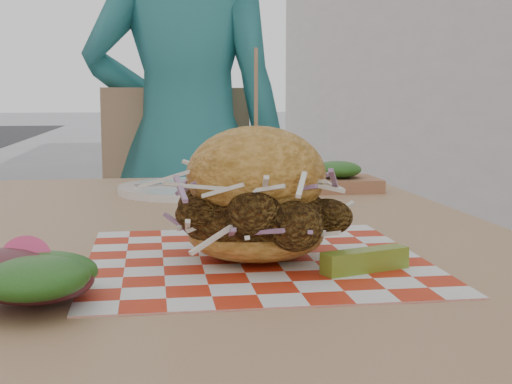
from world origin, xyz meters
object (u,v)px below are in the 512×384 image
patio_table (207,282)px  diner (186,146)px  sandwich (256,202)px  patio_chair (176,232)px

patio_table → diner: bearing=88.6°
sandwich → diner: bearing=90.6°
patio_table → patio_chair: (-0.01, 0.99, -0.12)m
diner → patio_chair: 0.24m
diner → sandwich: size_ratio=6.99×
patio_table → patio_chair: 1.00m
patio_chair → sandwich: 1.23m
sandwich → patio_chair: bearing=92.3°
diner → patio_chair: (-0.03, -0.05, -0.23)m
diner → patio_chair: bearing=61.3°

